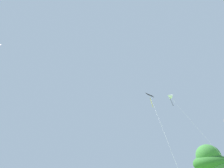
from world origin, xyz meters
TOP-DOWN VIEW (x-y plane):
  - kite_black_large at (5.26, 20.41)m, footprint 1.99×11.09m
  - kite_white_distant at (10.51, 25.52)m, footprint 3.36×10.31m
  - tree_left_oak at (14.64, 24.69)m, footprint 5.05×5.24m

SIDE VIEW (x-z plane):
  - tree_left_oak at x=14.64m, z-range 1.10..8.79m
  - kite_black_large at x=5.26m, z-range 5.95..20.57m
  - kite_white_distant at x=10.51m, z-range 7.98..25.16m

